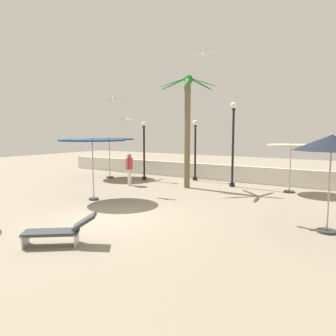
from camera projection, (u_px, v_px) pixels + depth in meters
The scene contains 15 objects.
ground_plane at pixel (113, 218), 11.24m from camera, with size 56.00×56.00×0.00m, color gray.
boundary_wall at pixel (227, 173), 19.52m from camera, with size 25.20×0.30×0.95m, color silver.
patio_umbrella_0 at pixel (291, 148), 15.70m from camera, with size 2.27×2.27×2.41m.
patio_umbrella_1 at pixel (92, 142), 13.96m from camera, with size 2.82×2.82×2.70m.
patio_umbrella_2 at pixel (332, 144), 9.38m from camera, with size 2.13×2.13×2.92m.
patio_umbrella_4 at pixel (109, 140), 20.60m from camera, with size 3.11×3.11×2.58m.
palm_tree_0 at pixel (187, 118), 16.86m from camera, with size 3.08×2.85×5.81m.
lamp_post_0 at pixel (195, 144), 19.60m from camera, with size 0.35×0.35×3.62m.
lamp_post_1 at pixel (144, 148), 19.73m from camera, with size 0.30×0.30×3.52m.
lamp_post_2 at pixel (233, 136), 17.30m from camera, with size 0.36×0.36×4.47m.
lounge_chair_0 at pixel (60, 230), 8.56m from camera, with size 1.81×1.59×0.83m.
guest_0 at pixel (129, 166), 17.89m from camera, with size 0.31×0.55×1.75m.
seagull_0 at pixel (115, 99), 15.69m from camera, with size 0.93×0.38×0.15m.
seagull_1 at pixel (205, 54), 11.59m from camera, with size 1.07×0.41×0.14m.
seagull_2 at pixel (126, 120), 20.91m from camera, with size 0.38×1.36×0.14m.
Camera 1 is at (7.52, -8.20, 2.99)m, focal length 35.12 mm.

